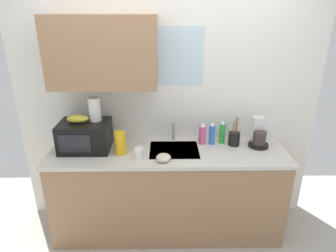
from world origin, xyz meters
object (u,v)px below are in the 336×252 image
object	(u,v)px
paper_towel_roll	(95,109)
dish_soap_bottle_green	(222,132)
banana_bunch	(78,119)
utensil_crock	(234,138)
cereal_canister	(120,143)
coffee_maker	(258,135)
dish_soap_bottle_blue	(212,134)
microwave	(85,136)
mug_white	(139,153)
dish_soap_bottle_pink	(202,134)
small_bowl	(164,158)

from	to	relation	value
paper_towel_roll	dish_soap_bottle_green	bearing A→B (deg)	3.40
banana_bunch	utensil_crock	bearing A→B (deg)	2.72
cereal_canister	utensil_crock	xyz separation A→B (m)	(1.08, 0.17, -0.04)
coffee_maker	dish_soap_bottle_blue	size ratio (longest dim) A/B	1.21
paper_towel_roll	dish_soap_bottle_green	size ratio (longest dim) A/B	0.93
microwave	cereal_canister	bearing A→B (deg)	-16.13
paper_towel_roll	dish_soap_bottle_blue	world-z (taller)	paper_towel_roll
cereal_canister	mug_white	bearing A→B (deg)	-27.43
cereal_canister	dish_soap_bottle_blue	bearing A→B (deg)	12.77
banana_bunch	utensil_crock	xyz separation A→B (m)	(1.47, 0.07, -0.23)
coffee_maker	dish_soap_bottle_pink	xyz separation A→B (m)	(-0.54, 0.05, -0.00)
dish_soap_bottle_pink	utensil_crock	world-z (taller)	utensil_crock
dish_soap_bottle_green	cereal_canister	distance (m)	1.00
small_bowl	dish_soap_bottle_pink	bearing A→B (deg)	43.25
microwave	dish_soap_bottle_green	xyz separation A→B (m)	(1.31, 0.12, -0.02)
cereal_canister	dish_soap_bottle_pink	bearing A→B (deg)	15.01
microwave	dish_soap_bottle_blue	world-z (taller)	microwave
mug_white	small_bowl	world-z (taller)	mug_white
small_bowl	coffee_maker	bearing A→B (deg)	18.60
dish_soap_bottle_blue	dish_soap_bottle_green	bearing A→B (deg)	13.83
dish_soap_bottle_green	dish_soap_bottle_pink	bearing A→B (deg)	-175.79
microwave	banana_bunch	size ratio (longest dim) A/B	2.30
small_bowl	cereal_canister	bearing A→B (deg)	159.13
cereal_canister	utensil_crock	size ratio (longest dim) A/B	0.71
dish_soap_bottle_green	paper_towel_roll	bearing A→B (deg)	-176.60
microwave	coffee_maker	size ratio (longest dim) A/B	1.64
dish_soap_bottle_pink	dish_soap_bottle_green	world-z (taller)	dish_soap_bottle_green
microwave	banana_bunch	bearing A→B (deg)	178.20
dish_soap_bottle_blue	dish_soap_bottle_green	size ratio (longest dim) A/B	0.98
paper_towel_roll	dish_soap_bottle_pink	world-z (taller)	paper_towel_roll
dish_soap_bottle_blue	utensil_crock	size ratio (longest dim) A/B	0.78
paper_towel_roll	cereal_canister	bearing A→B (deg)	-32.01
coffee_maker	dish_soap_bottle_green	xyz separation A→B (m)	(-0.34, 0.06, 0.01)
banana_bunch	utensil_crock	world-z (taller)	banana_bunch
banana_bunch	dish_soap_bottle_pink	size ratio (longest dim) A/B	0.91
coffee_maker	mug_white	size ratio (longest dim) A/B	2.95
dish_soap_bottle_green	coffee_maker	bearing A→B (deg)	-10.63
coffee_maker	utensil_crock	world-z (taller)	utensil_crock
paper_towel_roll	utensil_crock	size ratio (longest dim) A/B	0.74
cereal_canister	utensil_crock	world-z (taller)	utensil_crock
cereal_canister	banana_bunch	bearing A→B (deg)	165.62
paper_towel_roll	mug_white	size ratio (longest dim) A/B	2.32
banana_bunch	cereal_canister	world-z (taller)	banana_bunch
microwave	small_bowl	world-z (taller)	microwave
dish_soap_bottle_pink	mug_white	world-z (taller)	dish_soap_bottle_pink
dish_soap_bottle_pink	mug_white	bearing A→B (deg)	-153.63
banana_bunch	dish_soap_bottle_blue	world-z (taller)	banana_bunch
utensil_crock	small_bowl	size ratio (longest dim) A/B	2.29
mug_white	small_bowl	bearing A→B (deg)	-15.26
microwave	small_bowl	bearing A→B (deg)	-18.70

